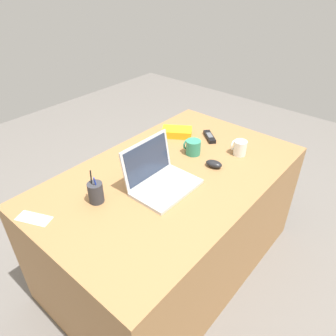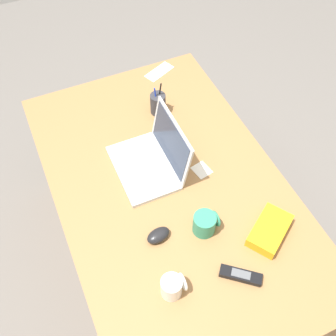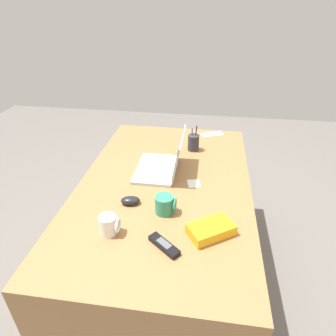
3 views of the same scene
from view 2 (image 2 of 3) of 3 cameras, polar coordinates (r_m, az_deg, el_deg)
ground_plane at (r=2.40m, az=0.16°, el=-12.32°), size 6.00×6.00×0.00m
desk at (r=2.07m, az=0.18°, el=-8.15°), size 1.55×0.95×0.73m
laptop at (r=1.79m, az=-2.26°, el=1.23°), size 0.34×0.27×0.24m
computer_mouse at (r=1.62m, az=-1.35°, el=-9.32°), size 0.08×0.11×0.04m
coffee_mug_white at (r=1.62m, az=5.17°, el=-7.67°), size 0.09×0.10×0.09m
coffee_mug_tall at (r=1.50m, az=0.63°, el=-16.14°), size 0.08×0.09×0.09m
cordless_phone at (r=1.58m, az=10.04°, el=-14.46°), size 0.13×0.15×0.03m
pen_holder at (r=2.01m, az=-1.40°, el=8.93°), size 0.07×0.07×0.18m
snack_bag at (r=1.67m, az=13.93°, el=-8.41°), size 0.21×0.23×0.05m
paper_note_near_laptop at (r=2.26m, az=-1.21°, el=13.23°), size 0.13×0.18×0.00m
paper_note_left at (r=1.81m, az=4.69°, el=-0.28°), size 0.09×0.08×0.00m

